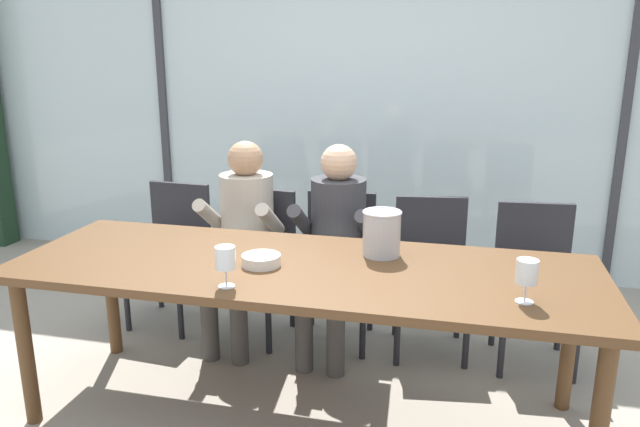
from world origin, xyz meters
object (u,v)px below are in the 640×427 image
Objects in this scene: chair_near_window_right at (535,271)px; tasting_bowl at (261,260)px; dining_table at (302,279)px; wine_glass_by_left_taster at (527,274)px; chair_near_curtain at (174,242)px; wine_glass_near_bucket at (225,260)px; person_beige_jumper at (243,229)px; ice_bucket_primary at (382,233)px; chair_right_of_center at (430,262)px; person_charcoal_jacket at (336,235)px; chair_center at (339,255)px; chair_left_of_center at (257,251)px.

tasting_bowl is (-1.29, -0.94, 0.28)m from chair_near_window_right.
dining_table is 0.99m from wine_glass_by_left_taster.
tasting_bowl is at bearing -163.39° from dining_table.
chair_near_window_right is (2.23, -0.01, 0.00)m from chair_near_curtain.
person_beige_jumper is at bearing 107.29° from wine_glass_near_bucket.
ice_bucket_primary is (0.90, -0.51, 0.19)m from person_beige_jumper.
chair_near_window_right is at bearing 81.44° from wine_glass_by_left_taster.
person_charcoal_jacket is at bearing -170.97° from chair_right_of_center.
tasting_bowl is at bearing -41.52° from chair_near_curtain.
person_beige_jumper is 5.54× the size of ice_bucket_primary.
chair_center is (1.09, -0.01, 0.00)m from chair_near_curtain.
person_beige_jumper reaches higher than chair_left_of_center.
chair_right_of_center reaches higher than dining_table.
ice_bucket_primary is at bearing -54.20° from person_charcoal_jacket.
chair_right_of_center is 0.80m from ice_bucket_primary.
chair_near_curtain is 2.23m from chair_near_window_right.
wine_glass_near_bucket is (-0.06, -0.28, 0.09)m from tasting_bowl.
wine_glass_near_bucket is at bearing -99.66° from person_charcoal_jacket.
chair_left_of_center is 1.64m from chair_near_window_right.
chair_near_window_right is 1.09m from ice_bucket_primary.
chair_right_of_center is 0.59m from person_charcoal_jacket.
wine_glass_near_bucket is at bearing -142.90° from chair_near_window_right.
person_charcoal_jacket is (0.00, 0.73, -0.01)m from dining_table.
ice_bucket_primary is (-0.78, -0.67, 0.37)m from chair_near_window_right.
chair_near_window_right is 5.12× the size of wine_glass_by_left_taster.
tasting_bowl is at bearing -134.98° from chair_right_of_center.
wine_glass_near_bucket is (-0.57, -0.55, 0.01)m from ice_bucket_primary.
chair_near_curtain is 1.00× the size of chair_left_of_center.
ice_bucket_primary is at bearing -31.35° from chair_left_of_center.
chair_near_curtain is 5.01× the size of tasting_bowl.
chair_right_of_center is at bearing 19.80° from person_charcoal_jacket.
chair_center is 5.12× the size of wine_glass_near_bucket.
chair_right_of_center is at bearing 174.15° from chair_near_window_right.
chair_center is at bearing 172.40° from chair_right_of_center.
person_charcoal_jacket is (0.01, -0.16, 0.17)m from chair_center.
chair_center is at bearing 3.74° from chair_near_curtain.
chair_right_of_center is 5.01× the size of tasting_bowl.
chair_near_window_right is 4.08× the size of ice_bucket_primary.
wine_glass_near_bucket is (-0.24, -1.06, 0.20)m from person_charcoal_jacket.
chair_near_window_right is (1.64, 0.03, 0.00)m from chair_left_of_center.
person_charcoal_jacket reaches higher than chair_right_of_center.
dining_table is 3.01× the size of chair_center.
person_charcoal_jacket is (1.11, -0.17, 0.17)m from chair_near_curtain.
chair_left_of_center is 5.12× the size of wine_glass_by_left_taster.
person_beige_jumper reaches higher than chair_near_window_right.
wine_glass_by_left_taster reaches higher than chair_center.
chair_near_curtain is at bearing 171.97° from chair_right_of_center.
chair_near_window_right is 1.17m from wine_glass_by_left_taster.
dining_table is 12.27× the size of ice_bucket_primary.
dining_table is 0.91m from chair_center.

